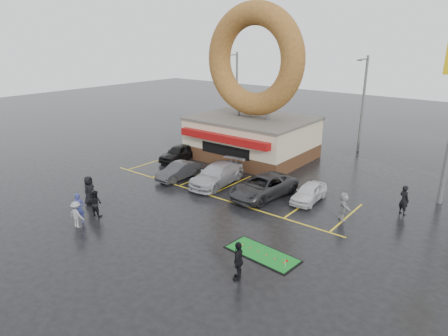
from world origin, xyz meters
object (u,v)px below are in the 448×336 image
Objects in this scene: car_black at (179,153)px; car_silver at (217,174)px; person_cameraman at (238,261)px; dumpster at (206,145)px; streetlight_mid at (363,102)px; person_blue at (79,208)px; donut_shop at (253,109)px; car_white at (309,193)px; car_grey at (263,186)px; car_dgrey at (179,171)px; putting_green at (262,254)px; streetlight_left at (236,91)px.

car_silver reaches higher than car_black.
person_cameraman is 1.06× the size of dumpster.
streetlight_mid is at bearing 67.21° from car_silver.
person_blue is 17.01m from dumpster.
donut_shop is 3.74× the size of car_white.
car_dgrey is at bearing -164.24° from car_grey.
car_silver is (3.11, 0.91, 0.13)m from car_dgrey.
dumpster is at bearing 139.22° from putting_green.
person_blue reaches higher than car_silver.
person_blue reaches higher than car_grey.
donut_shop is 2.54× the size of car_silver.
car_dgrey is at bearing -49.65° from car_black.
streetlight_left is 21.06m from car_white.
donut_shop is at bearing -44.78° from streetlight_left.
car_grey is 7.85m from putting_green.
car_dgrey is at bearing -168.61° from car_silver.
car_dgrey is 9.29m from person_blue.
car_white is (13.42, -1.19, -0.09)m from car_black.
car_grey is at bearing 8.57° from car_dgrey.
car_black reaches higher than putting_green.
dumpster is at bearing 115.74° from car_dgrey.
streetlight_mid is at bearing 64.20° from car_dgrey.
streetlight_mid reaches higher than person_cameraman.
car_grey is (10.56, -2.44, 0.04)m from car_black.
car_black is (-4.48, -4.97, -3.76)m from donut_shop.
car_dgrey is 2.09× the size of person_blue.
donut_shop is 10.59m from streetlight_mid.
putting_green is (-0.30, 2.48, -0.92)m from person_cameraman.
car_grey is at bearing -159.63° from car_white.
donut_shop is 3.25× the size of car_black.
car_black is 4.84m from car_dgrey.
car_white is at bearing -27.05° from dumpster.
streetlight_left is 1.00× the size of streetlight_mid.
person_blue is (-0.30, -17.68, -3.53)m from donut_shop.
car_white is at bearing 13.23° from car_dgrey.
streetlight_mid is 1.66× the size of car_grey.
streetlight_mid is at bearing 29.28° from person_blue.
person_cameraman reaches higher than car_white.
person_blue is (-7.30, -25.63, -3.85)m from streetlight_mid.
streetlight_left is 2.49× the size of car_white.
car_grey is at bearing -93.44° from streetlight_mid.
dumpster is (2.50, -8.15, -4.13)m from streetlight_left.
car_black reaches higher than dumpster.
putting_green is (17.32, -20.93, -4.75)m from streetlight_left.
streetlight_left reaches higher than dumpster.
streetlight_mid is 18.73m from car_dgrey.
streetlight_mid is 4.83× the size of person_blue.
donut_shop is at bearing -131.38° from streetlight_mid.
car_white is at bearing 6.44° from person_blue.
streetlight_left is at bearing 60.39° from person_blue.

